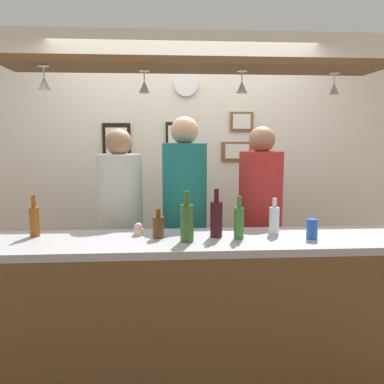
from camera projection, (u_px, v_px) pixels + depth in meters
ground_plane at (193, 360)px, 2.86m from camera, size 8.00×8.00×0.00m
back_wall at (185, 171)px, 3.77m from camera, size 4.40×0.06×2.60m
bar_counter at (199, 300)px, 2.27m from camera, size 2.70×0.55×1.01m
overhead_glass_rack at (197, 66)px, 2.29m from camera, size 2.20×0.36×0.04m
hanging_wineglass_far_left at (44, 82)px, 2.19m from camera, size 0.07×0.07×0.13m
hanging_wineglass_left at (144, 86)px, 2.34m from camera, size 0.07×0.07×0.13m
hanging_wineglass_center_left at (242, 86)px, 2.35m from camera, size 0.07×0.07×0.13m
hanging_wineglass_center at (334, 88)px, 2.43m from camera, size 0.07×0.07×0.13m
person_left_white_patterned_shirt at (121, 217)px, 2.99m from camera, size 0.34×0.34×1.68m
person_middle_teal_shirt at (185, 209)px, 3.01m from camera, size 0.34×0.34×1.78m
person_right_red_shirt at (260, 214)px, 3.06m from camera, size 0.34×0.34×1.70m
bottle_beer_brown_stubby at (158, 226)px, 2.39m from camera, size 0.07×0.07×0.18m
bottle_beer_amber_tall at (34, 220)px, 2.42m from camera, size 0.06×0.06×0.26m
bottle_soda_clear at (274, 219)px, 2.49m from camera, size 0.06×0.06×0.23m
bottle_beer_green_import at (239, 222)px, 2.36m from camera, size 0.06×0.06×0.26m
bottle_champagne_green at (187, 222)px, 2.29m from camera, size 0.08×0.08×0.30m
bottle_wine_dark_red at (216, 218)px, 2.41m from camera, size 0.08×0.08×0.30m
drink_can at (312, 229)px, 2.37m from camera, size 0.07×0.07×0.12m
cupcake at (138, 229)px, 2.46m from camera, size 0.06×0.06×0.08m
picture_frame_caricature at (117, 142)px, 3.65m from camera, size 0.26×0.02×0.34m
picture_frame_crest at (175, 136)px, 3.68m from camera, size 0.18×0.02×0.26m
picture_frame_lower_pair at (237, 151)px, 3.74m from camera, size 0.30×0.02×0.18m
picture_frame_upper_small at (242, 121)px, 3.70m from camera, size 0.22×0.02×0.18m
wall_clock at (186, 84)px, 3.61m from camera, size 0.22×0.03×0.22m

